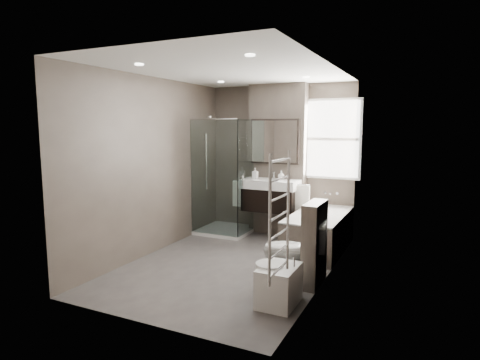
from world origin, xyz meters
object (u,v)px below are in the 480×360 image
Objects in this scene: vanity at (270,195)px; bathtub at (319,230)px; toilet at (294,251)px; bidet at (278,284)px.

bathtub is at bearing -19.37° from vanity.
vanity reaches higher than toilet.
toilet is at bearing 93.77° from bidet.
bathtub is 2.98× the size of bidet.
vanity is at bearing 113.19° from bidet.
bathtub is at bearing 170.47° from toilet.
bathtub is 2.09× the size of toilet.
bathtub is 2.05m from bidet.
bidet is at bearing -87.50° from bathtub.
vanity is 1.77× the size of bidet.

